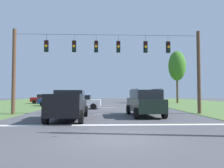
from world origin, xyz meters
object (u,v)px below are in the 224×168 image
object	(u,v)px
overhead_signal_span	(108,65)
distant_car_oncoming	(45,99)
pickup_truck	(69,105)
distant_car_crossing_white	(81,102)
distant_car_far_parked	(56,100)
suv_black	(145,102)
tree_roadside_right	(177,66)

from	to	relation	value
overhead_signal_span	distant_car_oncoming	xyz separation A→B (m)	(-9.85, 17.16, -3.31)
pickup_truck	distant_car_crossing_white	bearing A→B (deg)	90.95
overhead_signal_span	distant_car_crossing_white	size ratio (longest dim) A/B	3.60
overhead_signal_span	pickup_truck	distance (m)	5.34
distant_car_oncoming	distant_car_far_parked	distance (m)	7.03
distant_car_oncoming	distant_car_far_parked	size ratio (longest dim) A/B	1.00
overhead_signal_span	distant_car_far_parked	world-z (taller)	overhead_signal_span
pickup_truck	distant_car_far_parked	world-z (taller)	pickup_truck
overhead_signal_span	distant_car_far_parked	bearing A→B (deg)	121.84
overhead_signal_span	distant_car_far_parked	distance (m)	13.20
distant_car_far_parked	distant_car_crossing_white	bearing A→B (deg)	-51.90
suv_black	distant_car_crossing_white	size ratio (longest dim) A/B	1.12
overhead_signal_span	distant_car_crossing_white	world-z (taller)	overhead_signal_span
pickup_truck	distant_car_crossing_white	world-z (taller)	pickup_truck
distant_car_far_parked	tree_roadside_right	world-z (taller)	tree_roadside_right
overhead_signal_span	suv_black	bearing A→B (deg)	-30.43
distant_car_oncoming	tree_roadside_right	world-z (taller)	tree_roadside_right
distant_car_far_parked	tree_roadside_right	size ratio (longest dim) A/B	0.50
overhead_signal_span	tree_roadside_right	size ratio (longest dim) A/B	1.75
overhead_signal_span	distant_car_oncoming	world-z (taller)	overhead_signal_span
distant_car_crossing_white	tree_roadside_right	xyz separation A→B (m)	(15.08, 12.14, 5.56)
distant_car_crossing_white	tree_roadside_right	size ratio (longest dim) A/B	0.49
tree_roadside_right	distant_car_far_parked	bearing A→B (deg)	-159.30
pickup_truck	distant_car_crossing_white	xyz separation A→B (m)	(-0.15, 9.27, -0.18)
suv_black	distant_car_oncoming	distance (m)	22.60
distant_car_crossing_white	tree_roadside_right	world-z (taller)	tree_roadside_right
pickup_truck	tree_roadside_right	bearing A→B (deg)	55.11
suv_black	distant_car_far_parked	xyz separation A→B (m)	(-9.48, 12.47, -0.27)
pickup_truck	distant_car_crossing_white	size ratio (longest dim) A/B	1.24
suv_black	distant_car_oncoming	bearing A→B (deg)	123.86
overhead_signal_span	distant_car_far_parked	size ratio (longest dim) A/B	3.53
pickup_truck	suv_black	size ratio (longest dim) A/B	1.11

